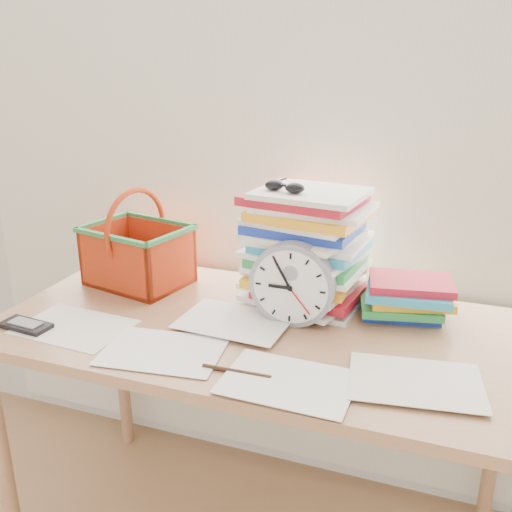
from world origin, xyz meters
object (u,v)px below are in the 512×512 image
at_px(paper_stack, 307,248).
at_px(book_stack, 405,297).
at_px(basket, 137,238).
at_px(desk, 258,350).
at_px(clock, 293,284).
at_px(calculator, 26,326).

bearing_deg(paper_stack, book_stack, 2.54).
relative_size(paper_stack, basket, 1.13).
xyz_separation_m(desk, clock, (0.08, 0.04, 0.19)).
xyz_separation_m(basket, calculator, (-0.12, -0.38, -0.14)).
xyz_separation_m(book_stack, basket, (-0.81, -0.04, 0.09)).
distance_m(book_stack, basket, 0.82).
bearing_deg(book_stack, basket, -177.20).
bearing_deg(calculator, book_stack, 29.27).
xyz_separation_m(paper_stack, clock, (0.00, -0.14, -0.05)).
relative_size(clock, calculator, 1.67).
height_order(paper_stack, basket, paper_stack).
xyz_separation_m(desk, paper_stack, (0.08, 0.18, 0.24)).
distance_m(desk, book_stack, 0.43).
relative_size(desk, clock, 6.13).
xyz_separation_m(clock, calculator, (-0.65, -0.26, -0.11)).
xyz_separation_m(clock, basket, (-0.53, 0.11, 0.04)).
height_order(desk, calculator, calculator).
bearing_deg(paper_stack, desk, -113.60).
relative_size(paper_stack, clock, 1.48).
distance_m(paper_stack, basket, 0.53).
relative_size(desk, book_stack, 5.41).
distance_m(paper_stack, clock, 0.15).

